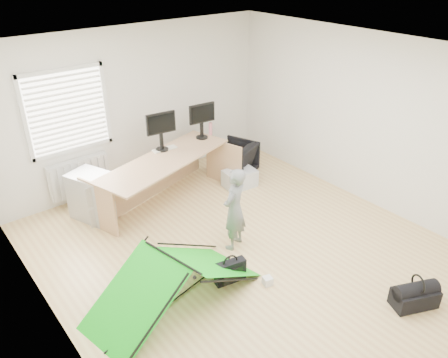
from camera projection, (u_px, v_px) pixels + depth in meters
ground at (242, 249)px, 6.15m from camera, size 5.50×5.50×0.00m
back_wall at (137, 107)px, 7.40m from camera, size 5.00×0.02×2.70m
window at (67, 111)px, 6.61m from camera, size 1.20×0.06×1.20m
radiator at (80, 176)px, 7.11m from camera, size 1.00×0.12×0.60m
desk at (167, 182)px, 7.03m from camera, size 2.51×1.41×0.82m
filing_cabinet at (93, 196)px, 6.72m from camera, size 0.68×0.77×0.74m
monitor_left at (161, 137)px, 7.04m from camera, size 0.50×0.17×0.47m
monitor_right at (202, 126)px, 7.49m from camera, size 0.48×0.15×0.46m
keyboard at (165, 149)px, 7.15m from camera, size 0.42×0.17×0.02m
thermos at (211, 129)px, 7.67m from camera, size 0.07×0.07×0.22m
office_chair at (235, 159)px, 7.98m from camera, size 0.88×0.89×0.64m
person at (234, 209)px, 5.93m from camera, size 0.52×0.44×1.21m
kite at (174, 279)px, 5.11m from camera, size 2.21×1.29×0.64m
storage_crate at (240, 178)px, 7.68m from camera, size 0.58×0.44×0.31m
tote_bag at (92, 206)px, 6.83m from camera, size 0.32×0.21×0.35m
laptop_bag at (230, 272)px, 5.49m from camera, size 0.42×0.20×0.30m
white_box at (268, 281)px, 5.48m from camera, size 0.13×0.13×0.11m
duffel_bag at (414, 298)px, 5.13m from camera, size 0.59×0.46×0.23m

